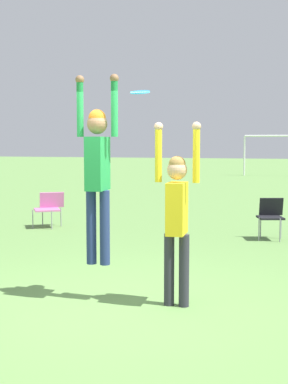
{
  "coord_description": "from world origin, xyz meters",
  "views": [
    {
      "loc": [
        2.01,
        -5.74,
        1.9
      ],
      "look_at": [
        0.15,
        0.49,
        1.3
      ],
      "focal_mm": 50.0,
      "sensor_mm": 36.0,
      "label": 1
    }
  ],
  "objects_px": {
    "person_jumping": "(98,164)",
    "camping_chair_0": "(49,206)",
    "frisbee": "(140,92)",
    "camping_chair_2": "(271,214)",
    "person_defending": "(177,210)"
  },
  "relations": [
    {
      "from": "person_jumping",
      "to": "frisbee",
      "type": "height_order",
      "value": "person_jumping"
    },
    {
      "from": "person_jumping",
      "to": "person_defending",
      "type": "relative_size",
      "value": 1.05
    },
    {
      "from": "person_jumping",
      "to": "camping_chair_0",
      "type": "xyz_separation_m",
      "value": [
        -3.17,
        4.97,
        -1.18
      ]
    },
    {
      "from": "frisbee",
      "to": "camping_chair_2",
      "type": "xyz_separation_m",
      "value": [
        1.27,
        4.64,
        -2.0
      ]
    },
    {
      "from": "frisbee",
      "to": "camping_chair_0",
      "type": "distance_m",
      "value": 6.34
    },
    {
      "from": "person_jumping",
      "to": "camping_chair_0",
      "type": "distance_m",
      "value": 6.01
    },
    {
      "from": "person_defending",
      "to": "frisbee",
      "type": "distance_m",
      "value": 1.45
    },
    {
      "from": "person_defending",
      "to": "camping_chair_0",
      "type": "height_order",
      "value": "person_defending"
    },
    {
      "from": "person_jumping",
      "to": "camping_chair_0",
      "type": "relative_size",
      "value": 2.75
    },
    {
      "from": "person_jumping",
      "to": "camping_chair_2",
      "type": "relative_size",
      "value": 2.78
    },
    {
      "from": "person_defending",
      "to": "camping_chair_2",
      "type": "bearing_deg",
      "value": 167.56
    },
    {
      "from": "person_defending",
      "to": "person_jumping",
      "type": "bearing_deg",
      "value": -90.0
    },
    {
      "from": "person_defending",
      "to": "camping_chair_0",
      "type": "xyz_separation_m",
      "value": [
        -4.12,
        4.92,
        -0.67
      ]
    },
    {
      "from": "person_jumping",
      "to": "frisbee",
      "type": "relative_size",
      "value": 9.58
    },
    {
      "from": "camping_chair_2",
      "to": "person_jumping",
      "type": "bearing_deg",
      "value": 52.78
    }
  ]
}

